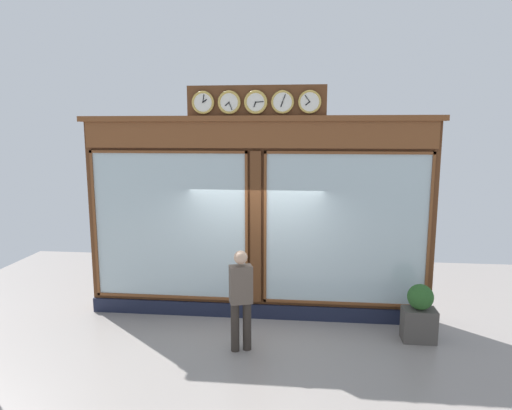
% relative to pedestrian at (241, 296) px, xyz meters
% --- Properties ---
extents(ground_plane, '(14.00, 14.00, 0.00)m').
position_rel_pedestrian_xyz_m(ground_plane, '(-0.11, 1.48, -0.93)').
color(ground_plane, gray).
extents(shop_facade, '(6.66, 0.42, 4.39)m').
position_rel_pedestrian_xyz_m(shop_facade, '(-0.11, -1.45, 1.02)').
color(shop_facade, '#5B3319').
rests_on(shop_facade, ground_plane).
extents(pedestrian, '(0.41, 0.32, 1.69)m').
position_rel_pedestrian_xyz_m(pedestrian, '(0.00, 0.00, 0.00)').
color(pedestrian, '#312A24').
rests_on(pedestrian, ground_plane).
extents(planter_box, '(0.56, 0.36, 0.57)m').
position_rel_pedestrian_xyz_m(planter_box, '(-2.99, -0.65, -0.64)').
color(planter_box, '#4C4742').
rests_on(planter_box, ground_plane).
extents(planter_shrub, '(0.44, 0.44, 0.44)m').
position_rel_pedestrian_xyz_m(planter_shrub, '(-2.99, -0.65, -0.14)').
color(planter_shrub, '#285623').
rests_on(planter_shrub, planter_box).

